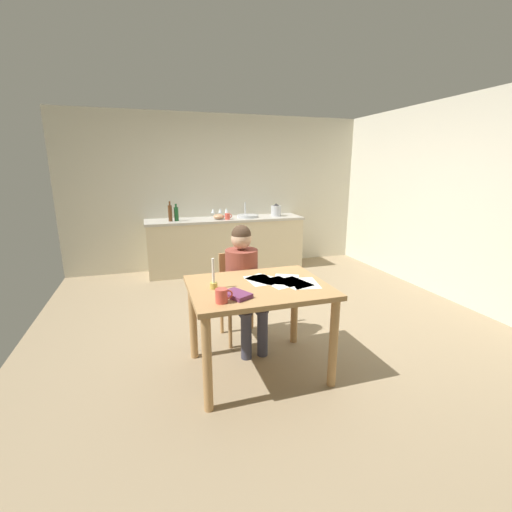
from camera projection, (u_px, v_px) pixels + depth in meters
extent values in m
cube|color=#937F60|center=(270.00, 324.00, 3.99)|extent=(5.20, 5.20, 0.04)
cube|color=beige|center=(221.00, 193.00, 6.06)|extent=(5.20, 0.12, 2.60)
cube|color=beige|center=(463.00, 202.00, 4.41)|extent=(0.12, 5.20, 2.60)
cube|color=beige|center=(226.00, 245.00, 5.95)|extent=(2.59, 0.60, 0.86)
cube|color=#B7B2A8|center=(226.00, 219.00, 5.83)|extent=(2.63, 0.64, 0.04)
cube|color=tan|center=(258.00, 287.00, 2.86)|extent=(1.13, 0.89, 0.04)
cylinder|color=tan|center=(207.00, 364.00, 2.46)|extent=(0.07, 0.07, 0.75)
cylinder|color=tan|center=(333.00, 343.00, 2.75)|extent=(0.07, 0.07, 0.75)
cylinder|color=tan|center=(193.00, 320.00, 3.17)|extent=(0.07, 0.07, 0.75)
cylinder|color=tan|center=(294.00, 307.00, 3.46)|extent=(0.07, 0.07, 0.75)
cube|color=tan|center=(241.00, 295.00, 3.52)|extent=(0.42, 0.42, 0.04)
cube|color=tan|center=(236.00, 271.00, 3.64)|extent=(0.36, 0.04, 0.40)
cylinder|color=tan|center=(230.00, 326.00, 3.37)|extent=(0.04, 0.04, 0.46)
cylinder|color=tan|center=(263.00, 321.00, 3.48)|extent=(0.04, 0.04, 0.46)
cylinder|color=tan|center=(222.00, 313.00, 3.68)|extent=(0.04, 0.04, 0.46)
cylinder|color=tan|center=(252.00, 309.00, 3.79)|extent=(0.04, 0.04, 0.46)
cylinder|color=brown|center=(242.00, 274.00, 3.44)|extent=(0.33, 0.33, 0.50)
sphere|color=#D8AD8C|center=(241.00, 239.00, 3.35)|extent=(0.20, 0.20, 0.20)
sphere|color=#473323|center=(241.00, 235.00, 3.34)|extent=(0.19, 0.19, 0.19)
cylinder|color=#383847|center=(240.00, 306.00, 3.31)|extent=(0.14, 0.38, 0.13)
cylinder|color=#383847|center=(246.00, 336.00, 3.19)|extent=(0.10, 0.10, 0.45)
cylinder|color=#383847|center=(256.00, 303.00, 3.36)|extent=(0.14, 0.38, 0.13)
cylinder|color=#383847|center=(262.00, 333.00, 3.24)|extent=(0.10, 0.10, 0.45)
cylinder|color=#D84C3F|center=(221.00, 296.00, 2.47)|extent=(0.09, 0.09, 0.10)
torus|color=#D84C3F|center=(228.00, 294.00, 2.48)|extent=(0.07, 0.01, 0.07)
cylinder|color=gold|center=(214.00, 285.00, 2.76)|extent=(0.06, 0.06, 0.05)
cylinder|color=white|center=(213.00, 271.00, 2.73)|extent=(0.02, 0.02, 0.20)
cube|color=#692F57|center=(237.00, 295.00, 2.59)|extent=(0.22, 0.26, 0.03)
cube|color=white|center=(260.00, 280.00, 2.97)|extent=(0.23, 0.31, 0.00)
cube|color=white|center=(286.00, 279.00, 2.99)|extent=(0.32, 0.36, 0.00)
cube|color=white|center=(294.00, 283.00, 2.90)|extent=(0.29, 0.34, 0.00)
cube|color=white|center=(265.00, 279.00, 3.00)|extent=(0.34, 0.36, 0.00)
cube|color=white|center=(279.00, 282.00, 2.91)|extent=(0.28, 0.34, 0.00)
cube|color=white|center=(305.00, 283.00, 2.89)|extent=(0.26, 0.33, 0.00)
cylinder|color=#B2B7BC|center=(248.00, 216.00, 5.94)|extent=(0.36, 0.36, 0.04)
cylinder|color=silver|center=(245.00, 209.00, 6.06)|extent=(0.02, 0.02, 0.24)
cylinder|color=#593319|center=(170.00, 213.00, 5.47)|extent=(0.06, 0.06, 0.25)
cylinder|color=#593319|center=(170.00, 203.00, 5.43)|extent=(0.03, 0.03, 0.06)
cylinder|color=#194C23|center=(176.00, 214.00, 5.50)|extent=(0.07, 0.07, 0.22)
cylinder|color=#194C23|center=(176.00, 206.00, 5.47)|extent=(0.03, 0.03, 0.05)
ellipsoid|color=tan|center=(219.00, 217.00, 5.71)|extent=(0.19, 0.19, 0.08)
cylinder|color=#B7BABF|center=(276.00, 211.00, 6.07)|extent=(0.18, 0.18, 0.18)
cone|color=#262628|center=(276.00, 205.00, 6.04)|extent=(0.11, 0.11, 0.04)
cylinder|color=silver|center=(227.00, 217.00, 5.98)|extent=(0.06, 0.06, 0.00)
cylinder|color=silver|center=(227.00, 215.00, 5.97)|extent=(0.01, 0.01, 0.07)
cone|color=silver|center=(226.00, 210.00, 5.95)|extent=(0.07, 0.07, 0.08)
cylinder|color=silver|center=(220.00, 217.00, 5.95)|extent=(0.06, 0.06, 0.00)
cylinder|color=silver|center=(220.00, 215.00, 5.94)|extent=(0.01, 0.01, 0.07)
cone|color=silver|center=(220.00, 210.00, 5.92)|extent=(0.07, 0.07, 0.08)
cylinder|color=silver|center=(213.00, 217.00, 5.91)|extent=(0.06, 0.06, 0.00)
cylinder|color=silver|center=(213.00, 215.00, 5.91)|extent=(0.01, 0.01, 0.07)
cone|color=silver|center=(213.00, 211.00, 5.89)|extent=(0.07, 0.07, 0.08)
cylinder|color=#D84C3F|center=(227.00, 216.00, 5.68)|extent=(0.08, 0.08, 0.10)
torus|color=#D84C3F|center=(230.00, 216.00, 5.69)|extent=(0.07, 0.01, 0.07)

